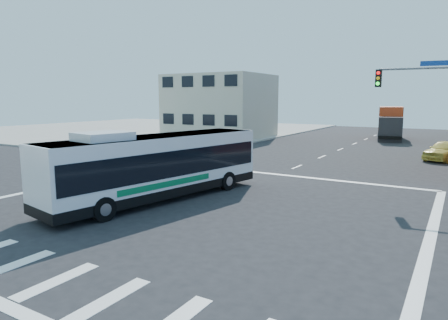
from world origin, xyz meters
The scene contains 7 objects.
ground centered at (0.00, 0.00, 0.00)m, with size 120.00×120.00×0.00m, color black.
sidewalk_nw centered at (-35.00, 35.00, 0.07)m, with size 50.00×50.00×0.15m, color gray.
building_west centered at (-17.02, 29.98, 4.01)m, with size 12.06×10.06×8.00m.
signal_mast_ne centered at (9.08, 10.62, 4.98)m, with size 7.91×1.13×8.07m.
transit_bus centered at (-2.45, 0.37, 1.72)m, with size 4.72×12.13×3.51m.
box_truck centered at (2.54, 38.28, 1.94)m, with size 3.89×9.16×3.99m.
parked_car centered at (9.12, 22.18, 0.81)m, with size 1.92×4.76×1.62m, color #E3CF4F.
Camera 1 is at (10.17, -14.46, 4.90)m, focal length 32.00 mm.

